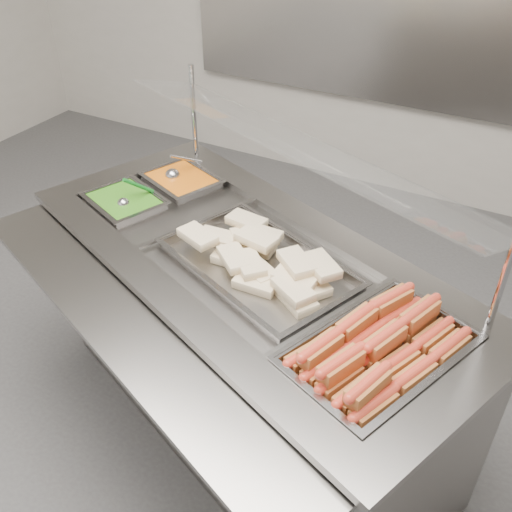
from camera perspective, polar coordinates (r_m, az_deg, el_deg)
The scene contains 13 objects.
ground at distance 2.24m, azimuth -5.97°, elevation -21.95°, with size 6.00×6.00×0.00m, color #4C4C4E.
back_panel at distance 3.54m, azimuth 17.11°, elevation 23.18°, with size 3.00×0.04×1.20m, color gray.
steam_counter at distance 2.12m, azimuth -0.79°, elevation -8.75°, with size 1.84×1.30×0.80m.
tray_rail at distance 1.70m, azimuth -12.94°, elevation -6.85°, with size 1.58×0.87×0.05m.
sneeze_guard at distance 1.81m, azimuth 3.90°, elevation 10.88°, with size 1.47×0.78×0.39m.
pan_hotdogs at distance 1.60m, azimuth 12.15°, elevation -9.99°, with size 0.46×0.57×0.09m.
pan_wraps at distance 1.84m, azimuth 0.18°, elevation -1.23°, with size 0.70×0.55×0.06m.
pan_beans at distance 2.35m, azimuth -7.41°, elevation 6.91°, with size 0.33×0.30×0.09m.
pan_peas at distance 2.24m, azimuth -12.93°, elevation 4.73°, with size 0.33×0.30×0.09m.
hotdogs_in_buns at distance 1.57m, azimuth 11.97°, elevation -8.89°, with size 0.42×0.52×0.10m.
tortilla_wraps at distance 1.82m, azimuth 0.54°, elevation -0.23°, with size 0.57×0.38×0.09m.
ladle at distance 2.35m, azimuth -8.25°, elevation 8.03°, with size 0.09×0.17×0.13m.
serving_spoon at distance 2.19m, azimuth -12.84°, elevation 5.41°, with size 0.08×0.15×0.13m.
Camera 1 is at (0.76, -0.94, 1.89)m, focal length 40.00 mm.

